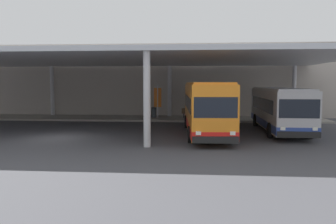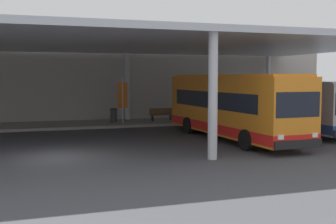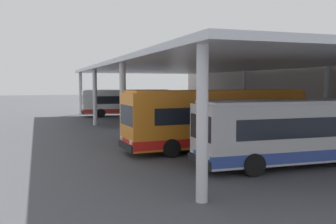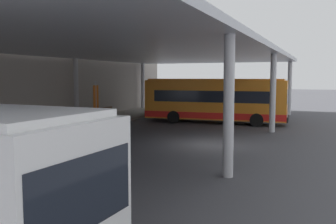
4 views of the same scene
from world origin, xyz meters
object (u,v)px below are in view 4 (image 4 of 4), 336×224
bus_middle_bay (212,99)px  banner_sign (96,99)px  bus_second_bay (215,100)px  trash_bin (83,116)px  bench_waiting (108,112)px

bus_middle_bay → banner_sign: bearing=145.4°
bus_second_bay → bus_middle_bay: size_ratio=1.08×
bus_second_bay → banner_sign: (-4.29, 8.47, 0.14)m
trash_bin → bus_second_bay: bearing=-63.0°
bus_middle_bay → trash_bin: bus_middle_bay is taller
bench_waiting → trash_bin: 3.62m
bus_second_bay → trash_bin: size_ratio=11.70×
bus_second_bay → bus_middle_bay: bearing=18.6°
bus_middle_bay → banner_sign: banner_sign is taller
trash_bin → banner_sign: 1.66m
bus_middle_bay → banner_sign: (-9.66, 6.66, 0.32)m
bus_second_bay → banner_sign: bus_second_bay is taller
bench_waiting → banner_sign: size_ratio=0.56×
bus_second_bay → banner_sign: size_ratio=3.58×
bus_middle_bay → trash_bin: bearing=143.3°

